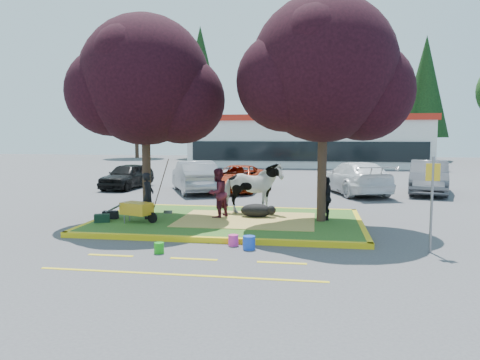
# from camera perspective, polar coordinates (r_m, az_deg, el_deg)

# --- Properties ---
(ground) EXTENTS (90.00, 90.00, 0.00)m
(ground) POSITION_cam_1_polar(r_m,az_deg,el_deg) (14.80, -1.49, -5.38)
(ground) COLOR #424244
(ground) RESTS_ON ground
(median_island) EXTENTS (8.00, 5.00, 0.15)m
(median_island) POSITION_cam_1_polar(r_m,az_deg,el_deg) (14.79, -1.49, -5.09)
(median_island) COLOR #29591B
(median_island) RESTS_ON ground
(curb_near) EXTENTS (8.30, 0.16, 0.15)m
(curb_near) POSITION_cam_1_polar(r_m,az_deg,el_deg) (12.31, -3.73, -7.30)
(curb_near) COLOR yellow
(curb_near) RESTS_ON ground
(curb_far) EXTENTS (8.30, 0.16, 0.15)m
(curb_far) POSITION_cam_1_polar(r_m,az_deg,el_deg) (17.29, 0.09, -3.51)
(curb_far) COLOR yellow
(curb_far) RESTS_ON ground
(curb_left) EXTENTS (0.16, 5.30, 0.15)m
(curb_left) POSITION_cam_1_polar(r_m,az_deg,el_deg) (16.04, -16.02, -4.46)
(curb_left) COLOR yellow
(curb_left) RESTS_ON ground
(curb_right) EXTENTS (0.16, 5.30, 0.15)m
(curb_right) POSITION_cam_1_polar(r_m,az_deg,el_deg) (14.61, 14.51, -5.41)
(curb_right) COLOR yellow
(curb_right) RESTS_ON ground
(straw_bedding) EXTENTS (4.20, 3.00, 0.01)m
(straw_bedding) POSITION_cam_1_polar(r_m,az_deg,el_deg) (14.67, 0.82, -4.86)
(straw_bedding) COLOR #C7B351
(straw_bedding) RESTS_ON median_island
(tree_purple_left) EXTENTS (5.06, 4.20, 6.51)m
(tree_purple_left) POSITION_cam_1_polar(r_m,az_deg,el_deg) (15.72, -11.48, 11.12)
(tree_purple_left) COLOR black
(tree_purple_left) RESTS_ON median_island
(tree_purple_right) EXTENTS (5.30, 4.40, 6.82)m
(tree_purple_right) POSITION_cam_1_polar(r_m,az_deg,el_deg) (14.56, 10.24, 12.39)
(tree_purple_right) COLOR black
(tree_purple_right) RESTS_ON median_island
(fire_lane_stripe_a) EXTENTS (1.10, 0.12, 0.01)m
(fire_lane_stripe_a) POSITION_cam_1_polar(r_m,az_deg,el_deg) (11.47, -15.49, -8.85)
(fire_lane_stripe_a) COLOR yellow
(fire_lane_stripe_a) RESTS_ON ground
(fire_lane_stripe_b) EXTENTS (1.10, 0.12, 0.01)m
(fire_lane_stripe_b) POSITION_cam_1_polar(r_m,az_deg,el_deg) (10.81, -5.67, -9.56)
(fire_lane_stripe_b) COLOR yellow
(fire_lane_stripe_b) RESTS_ON ground
(fire_lane_stripe_c) EXTENTS (1.10, 0.12, 0.01)m
(fire_lane_stripe_c) POSITION_cam_1_polar(r_m,az_deg,el_deg) (10.49, 5.12, -10.03)
(fire_lane_stripe_c) COLOR yellow
(fire_lane_stripe_c) RESTS_ON ground
(fire_lane_long) EXTENTS (6.00, 0.10, 0.01)m
(fire_lane_long) POSITION_cam_1_polar(r_m,az_deg,el_deg) (9.70, -7.52, -11.38)
(fire_lane_long) COLOR yellow
(fire_lane_long) RESTS_ON ground
(retail_building) EXTENTS (20.40, 8.40, 4.40)m
(retail_building) POSITION_cam_1_polar(r_m,az_deg,el_deg) (42.27, 8.25, 4.83)
(retail_building) COLOR silver
(retail_building) RESTS_ON ground
(treeline) EXTENTS (46.58, 7.80, 14.63)m
(treeline) POSITION_cam_1_polar(r_m,az_deg,el_deg) (52.13, 7.65, 11.02)
(treeline) COLOR black
(treeline) RESTS_ON ground
(cow) EXTENTS (2.20, 1.37, 1.73)m
(cow) POSITION_cam_1_polar(r_m,az_deg,el_deg) (15.67, 1.41, -1.01)
(cow) COLOR silver
(cow) RESTS_ON median_island
(calf) EXTENTS (1.04, 0.62, 0.44)m
(calf) POSITION_cam_1_polar(r_m,az_deg,el_deg) (15.10, 1.99, -3.74)
(calf) COLOR black
(calf) RESTS_ON median_island
(handler) EXTENTS (0.36, 0.54, 1.46)m
(handler) POSITION_cam_1_polar(r_m,az_deg,el_deg) (15.11, -11.14, -1.88)
(handler) COLOR black
(handler) RESTS_ON median_island
(visitor_a) EXTENTS (0.90, 0.96, 1.58)m
(visitor_a) POSITION_cam_1_polar(r_m,az_deg,el_deg) (14.99, -2.75, -1.60)
(visitor_a) COLOR #431320
(visitor_a) RESTS_ON median_island
(visitor_b) EXTENTS (0.35, 0.80, 1.35)m
(visitor_b) POSITION_cam_1_polar(r_m,az_deg,el_deg) (14.84, 10.49, -2.21)
(visitor_b) COLOR black
(visitor_b) RESTS_ON median_island
(wheelbarrow) EXTENTS (1.61, 0.80, 0.61)m
(wheelbarrow) POSITION_cam_1_polar(r_m,az_deg,el_deg) (14.51, -12.46, -3.45)
(wheelbarrow) COLOR black
(wheelbarrow) RESTS_ON median_island
(gear_bag_dark) EXTENTS (0.51, 0.34, 0.24)m
(gear_bag_dark) POSITION_cam_1_polar(r_m,az_deg,el_deg) (15.42, -15.51, -4.11)
(gear_bag_dark) COLOR black
(gear_bag_dark) RESTS_ON median_island
(gear_bag_green) EXTENTS (0.53, 0.43, 0.24)m
(gear_bag_green) POSITION_cam_1_polar(r_m,az_deg,el_deg) (14.89, -16.47, -4.49)
(gear_bag_green) COLOR black
(gear_bag_green) RESTS_ON median_island
(sign_post) EXTENTS (0.32, 0.06, 2.30)m
(sign_post) POSITION_cam_1_polar(r_m,az_deg,el_deg) (11.98, 22.37, -1.62)
(sign_post) COLOR slate
(sign_post) RESTS_ON ground
(bucket_green) EXTENTS (0.30, 0.30, 0.26)m
(bucket_green) POSITION_cam_1_polar(r_m,az_deg,el_deg) (11.40, -9.84, -8.17)
(bucket_green) COLOR #1A9D18
(bucket_green) RESTS_ON ground
(bucket_pink) EXTENTS (0.34, 0.34, 0.28)m
(bucket_pink) POSITION_cam_1_polar(r_m,az_deg,el_deg) (11.96, -0.82, -7.36)
(bucket_pink) COLOR #E2328F
(bucket_pink) RESTS_ON ground
(bucket_blue) EXTENTS (0.36, 0.36, 0.33)m
(bucket_blue) POSITION_cam_1_polar(r_m,az_deg,el_deg) (11.60, 1.10, -7.65)
(bucket_blue) COLOR blue
(bucket_blue) RESTS_ON ground
(car_black) EXTENTS (1.91, 3.97, 1.31)m
(car_black) POSITION_cam_1_polar(r_m,az_deg,el_deg) (24.87, -13.61, 0.49)
(car_black) COLOR black
(car_black) RESTS_ON ground
(car_silver) EXTENTS (3.42, 4.91, 1.54)m
(car_silver) POSITION_cam_1_polar(r_m,az_deg,el_deg) (22.79, -5.58, 0.44)
(car_silver) COLOR gray
(car_silver) RESTS_ON ground
(car_red) EXTENTS (2.55, 4.75, 1.27)m
(car_red) POSITION_cam_1_polar(r_m,az_deg,el_deg) (23.11, -0.24, 0.21)
(car_red) COLOR #A82B0E
(car_red) RESTS_ON ground
(car_white) EXTENTS (3.58, 5.61, 1.51)m
(car_white) POSITION_cam_1_polar(r_m,az_deg,el_deg) (22.73, 13.82, 0.27)
(car_white) COLOR white
(car_white) RESTS_ON ground
(car_grey) EXTENTS (2.67, 4.99, 1.56)m
(car_grey) POSITION_cam_1_polar(r_m,az_deg,el_deg) (23.86, 22.04, 0.32)
(car_grey) COLOR #515258
(car_grey) RESTS_ON ground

